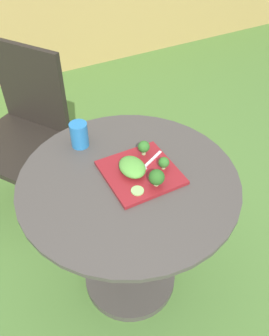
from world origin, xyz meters
TOP-DOWN VIEW (x-y plane):
  - ground_plane at (0.00, 0.00)m, footprint 12.00×12.00m
  - patio_table at (0.00, 0.00)m, footprint 0.81×0.81m
  - patio_chair at (-0.22, 0.80)m, footprint 0.61×0.61m
  - salad_plate at (0.05, 0.00)m, footprint 0.26×0.26m
  - drinking_glass at (-0.08, 0.26)m, footprint 0.07×0.07m
  - fork at (0.09, 0.02)m, footprint 0.15×0.08m
  - lettuce_mound at (0.02, 0.01)m, footprint 0.09×0.12m
  - broccoli_floret_0 at (0.07, -0.09)m, footprint 0.06×0.06m
  - broccoli_floret_1 at (0.11, 0.08)m, footprint 0.05×0.05m
  - broccoli_floret_2 at (0.13, -0.03)m, footprint 0.04×0.04m
  - cucumber_slice_0 at (-0.01, -0.08)m, footprint 0.05×0.05m

SIDE VIEW (x-z plane):
  - ground_plane at x=0.00m, z-range 0.00..0.00m
  - patio_table at x=0.00m, z-range 0.07..0.77m
  - patio_chair at x=-0.22m, z-range 0.08..0.98m
  - salad_plate at x=0.05m, z-range 0.71..0.72m
  - fork at x=0.09m, z-range 0.72..0.72m
  - cucumber_slice_0 at x=-0.01m, z-range 0.72..0.72m
  - lettuce_mound at x=0.02m, z-range 0.72..0.76m
  - broccoli_floret_2 at x=0.13m, z-range 0.72..0.77m
  - drinking_glass at x=-0.08m, z-range 0.70..0.80m
  - broccoli_floret_0 at x=0.07m, z-range 0.72..0.79m
  - broccoli_floret_1 at x=0.11m, z-range 0.72..0.78m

